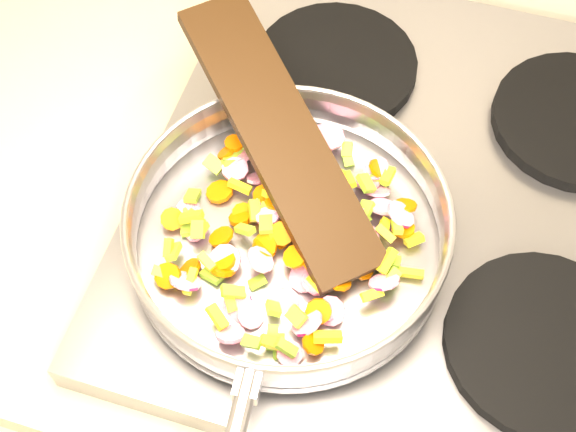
# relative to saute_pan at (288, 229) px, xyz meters

# --- Properties ---
(cooktop) EXTENTS (0.60, 0.60, 0.04)m
(cooktop) POSITION_rel_saute_pan_xyz_m (0.12, 0.11, -0.07)
(cooktop) COLOR #939399
(cooktop) RESTS_ON counter_top
(grate_fl) EXTENTS (0.19, 0.19, 0.02)m
(grate_fl) POSITION_rel_saute_pan_xyz_m (-0.02, -0.03, -0.04)
(grate_fl) COLOR black
(grate_fl) RESTS_ON cooktop
(grate_fr) EXTENTS (0.19, 0.19, 0.02)m
(grate_fr) POSITION_rel_saute_pan_xyz_m (0.26, -0.03, -0.04)
(grate_fr) COLOR black
(grate_fr) RESTS_ON cooktop
(grate_bl) EXTENTS (0.19, 0.19, 0.02)m
(grate_bl) POSITION_rel_saute_pan_xyz_m (-0.02, 0.25, -0.04)
(grate_bl) COLOR black
(grate_bl) RESTS_ON cooktop
(saute_pan) EXTENTS (0.36, 0.52, 0.06)m
(saute_pan) POSITION_rel_saute_pan_xyz_m (0.00, 0.00, 0.00)
(saute_pan) COLOR #9E9EA5
(saute_pan) RESTS_ON grate_fl
(vegetable_heap) EXTENTS (0.27, 0.28, 0.05)m
(vegetable_heap) POSITION_rel_saute_pan_xyz_m (-0.00, 0.00, -0.01)
(vegetable_heap) COLOR yellow
(vegetable_heap) RESTS_ON saute_pan
(wooden_spatula) EXTENTS (0.28, 0.28, 0.09)m
(wooden_spatula) POSITION_rel_saute_pan_xyz_m (-0.03, 0.09, 0.03)
(wooden_spatula) COLOR black
(wooden_spatula) RESTS_ON saute_pan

